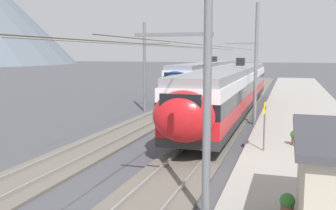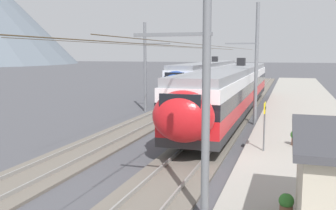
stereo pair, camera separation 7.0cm
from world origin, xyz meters
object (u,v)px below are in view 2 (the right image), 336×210
train_near_platform (233,88)px  potted_plant_platform_edge (295,136)px  handbag_beside_passenger (301,210)px  potted_plant_by_shelter (286,204)px  train_far_track (207,76)px  platform_sign (265,116)px  catenary_mast_west (201,93)px  catenary_mast_far_side (147,65)px  passenger_walking (314,191)px  catenary_mast_mid (254,63)px

train_near_platform → potted_plant_platform_edge: size_ratio=38.98×
handbag_beside_passenger → potted_plant_by_shelter: (-0.31, 0.42, 0.26)m
train_far_track → platform_sign: bearing=-162.8°
catenary_mast_west → catenary_mast_far_side: (19.78, 9.20, 0.12)m
platform_sign → catenary_mast_far_side: bearing=41.3°
catenary_mast_west → catenary_mast_far_side: size_ratio=1.00×
passenger_walking → potted_plant_by_shelter: 0.94m
platform_sign → potted_plant_platform_edge: bearing=-41.8°
passenger_walking → catenary_mast_far_side: bearing=32.1°
catenary_mast_west → potted_plant_by_shelter: (0.33, -2.44, -3.12)m
platform_sign → potted_plant_by_shelter: size_ratio=3.39×
catenary_mast_far_side → potted_plant_platform_edge: catenary_mast_far_side is taller
catenary_mast_west → catenary_mast_far_side: bearing=24.9°
catenary_mast_west → catenary_mast_far_side: catenary_mast_far_side is taller
train_near_platform → train_far_track: size_ratio=1.07×
train_far_track → potted_plant_platform_edge: train_far_track is taller
train_near_platform → handbag_beside_passenger: size_ratio=84.62×
train_near_platform → platform_sign: (-11.78, -3.21, -0.20)m
catenary_mast_mid → catenary_mast_west: bearing=179.9°
catenary_mast_west → platform_sign: size_ratio=16.52×
handbag_beside_passenger → catenary_mast_west: bearing=102.4°
train_near_platform → passenger_walking: train_near_platform is taller
catenary_mast_west → catenary_mast_mid: 16.39m
potted_plant_platform_edge → train_far_track: bearing=21.0°
platform_sign → handbag_beside_passenger: bearing=-167.9°
train_near_platform → catenary_mast_far_side: catenary_mast_far_side is taller
catenary_mast_west → platform_sign: catenary_mast_west is taller
catenary_mast_far_side → potted_plant_by_shelter: (-19.46, -11.64, -3.24)m
catenary_mast_mid → potted_plant_by_shelter: size_ratio=56.04×
train_far_track → potted_plant_platform_edge: size_ratio=36.26×
catenary_mast_mid → platform_sign: bearing=-171.3°
platform_sign → train_far_track: bearing=17.2°
catenary_mast_west → passenger_walking: size_ratio=22.78×
handbag_beside_passenger → potted_plant_platform_edge: bearing=0.6°
catenary_mast_mid → catenary_mast_far_side: 9.83m
passenger_walking → potted_plant_platform_edge: passenger_walking is taller
catenary_mast_mid → passenger_walking: (-16.31, -3.13, -3.03)m
catenary_mast_mid → platform_sign: catenary_mast_mid is taller
train_near_platform → platform_sign: size_ratio=13.24×
train_far_track → potted_plant_by_shelter: bearing=-164.6°
catenary_mast_mid → potted_plant_by_shelter: 16.63m
catenary_mast_mid → potted_plant_platform_edge: 8.25m
catenary_mast_far_side → potted_plant_by_shelter: 22.90m
train_far_track → handbag_beside_passenger: train_far_track is taller
catenary_mast_west → potted_plant_by_shelter: size_ratio=56.04×
train_far_track → catenary_mast_mid: size_ratio=0.75×
catenary_mast_west → handbag_beside_passenger: catenary_mast_west is taller
catenary_mast_far_side → platform_sign: size_ratio=16.52×
catenary_mast_west → catenary_mast_mid: size_ratio=1.00×
catenary_mast_west → catenary_mast_far_side: 21.82m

